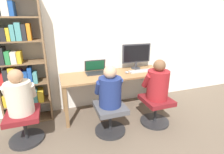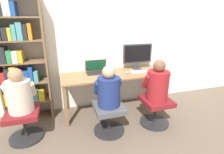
{
  "view_description": "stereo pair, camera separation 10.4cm",
  "coord_description": "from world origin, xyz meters",
  "px_view_note": "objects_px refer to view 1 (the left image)",
  "views": [
    {
      "loc": [
        -0.99,
        -2.41,
        1.64
      ],
      "look_at": [
        -0.1,
        0.16,
        0.71
      ],
      "focal_mm": 28.0,
      "sensor_mm": 36.0,
      "label": 1
    },
    {
      "loc": [
        -0.89,
        -2.44,
        1.64
      ],
      "look_at": [
        -0.1,
        0.16,
        0.71
      ],
      "focal_mm": 28.0,
      "sensor_mm": 36.0,
      "label": 2
    }
  ],
  "objects_px": {
    "person_at_monitor": "(158,83)",
    "person_at_laptop": "(110,89)",
    "laptop": "(96,70)",
    "office_chair_side": "(24,124)",
    "office_chair_left": "(156,108)",
    "office_chair_right": "(110,116)",
    "person_near_shelf": "(19,95)",
    "desktop_monitor": "(136,55)",
    "bookshelf": "(18,67)",
    "keyboard": "(141,71)"
  },
  "relations": [
    {
      "from": "office_chair_left",
      "to": "person_at_laptop",
      "type": "relative_size",
      "value": 0.79
    },
    {
      "from": "keyboard",
      "to": "office_chair_left",
      "type": "xyz_separation_m",
      "value": [
        0.0,
        -0.56,
        -0.46
      ]
    },
    {
      "from": "office_chair_left",
      "to": "office_chair_side",
      "type": "bearing_deg",
      "value": 173.83
    },
    {
      "from": "office_chair_right",
      "to": "office_chair_side",
      "type": "distance_m",
      "value": 1.19
    },
    {
      "from": "laptop",
      "to": "person_at_laptop",
      "type": "height_order",
      "value": "person_at_laptop"
    },
    {
      "from": "desktop_monitor",
      "to": "office_chair_side",
      "type": "xyz_separation_m",
      "value": [
        -1.95,
        -0.56,
        -0.71
      ]
    },
    {
      "from": "office_chair_right",
      "to": "office_chair_side",
      "type": "height_order",
      "value": "same"
    },
    {
      "from": "person_at_laptop",
      "to": "laptop",
      "type": "bearing_deg",
      "value": 90.77
    },
    {
      "from": "person_at_monitor",
      "to": "desktop_monitor",
      "type": "bearing_deg",
      "value": 89.22
    },
    {
      "from": "person_near_shelf",
      "to": "desktop_monitor",
      "type": "bearing_deg",
      "value": 16.01
    },
    {
      "from": "person_at_monitor",
      "to": "laptop",
      "type": "bearing_deg",
      "value": 136.24
    },
    {
      "from": "bookshelf",
      "to": "desktop_monitor",
      "type": "bearing_deg",
      "value": 0.95
    },
    {
      "from": "keyboard",
      "to": "bookshelf",
      "type": "xyz_separation_m",
      "value": [
        -1.99,
        0.18,
        0.22
      ]
    },
    {
      "from": "person_near_shelf",
      "to": "person_at_laptop",
      "type": "bearing_deg",
      "value": -9.35
    },
    {
      "from": "person_near_shelf",
      "to": "person_at_monitor",
      "type": "bearing_deg",
      "value": -6.16
    },
    {
      "from": "bookshelf",
      "to": "office_chair_side",
      "type": "xyz_separation_m",
      "value": [
        0.05,
        -0.53,
        -0.68
      ]
    },
    {
      "from": "office_chair_right",
      "to": "person_near_shelf",
      "type": "relative_size",
      "value": 0.78
    },
    {
      "from": "office_chair_left",
      "to": "person_near_shelf",
      "type": "relative_size",
      "value": 0.78
    },
    {
      "from": "keyboard",
      "to": "office_chair_side",
      "type": "height_order",
      "value": "keyboard"
    },
    {
      "from": "desktop_monitor",
      "to": "office_chair_right",
      "type": "bearing_deg",
      "value": -135.71
    },
    {
      "from": "person_at_monitor",
      "to": "office_chair_side",
      "type": "relative_size",
      "value": 1.32
    },
    {
      "from": "desktop_monitor",
      "to": "person_at_laptop",
      "type": "height_order",
      "value": "desktop_monitor"
    },
    {
      "from": "keyboard",
      "to": "office_chair_left",
      "type": "height_order",
      "value": "keyboard"
    },
    {
      "from": "laptop",
      "to": "person_at_monitor",
      "type": "distance_m",
      "value": 1.07
    },
    {
      "from": "desktop_monitor",
      "to": "office_chair_side",
      "type": "distance_m",
      "value": 2.15
    },
    {
      "from": "keyboard",
      "to": "office_chair_right",
      "type": "bearing_deg",
      "value": -144.59
    },
    {
      "from": "laptop",
      "to": "person_at_monitor",
      "type": "height_order",
      "value": "person_at_monitor"
    },
    {
      "from": "office_chair_right",
      "to": "bookshelf",
      "type": "relative_size",
      "value": 0.24
    },
    {
      "from": "bookshelf",
      "to": "office_chair_side",
      "type": "relative_size",
      "value": 4.24
    },
    {
      "from": "office_chair_right",
      "to": "person_at_laptop",
      "type": "xyz_separation_m",
      "value": [
        0.0,
        0.0,
        0.42
      ]
    },
    {
      "from": "desktop_monitor",
      "to": "office_chair_left",
      "type": "relative_size",
      "value": 1.21
    },
    {
      "from": "office_chair_left",
      "to": "bookshelf",
      "type": "bearing_deg",
      "value": 159.62
    },
    {
      "from": "keyboard",
      "to": "person_at_monitor",
      "type": "distance_m",
      "value": 0.56
    },
    {
      "from": "laptop",
      "to": "keyboard",
      "type": "distance_m",
      "value": 0.8
    },
    {
      "from": "laptop",
      "to": "keyboard",
      "type": "xyz_separation_m",
      "value": [
        0.77,
        -0.19,
        -0.03
      ]
    },
    {
      "from": "office_chair_left",
      "to": "person_at_monitor",
      "type": "relative_size",
      "value": 0.75
    },
    {
      "from": "office_chair_side",
      "to": "person_near_shelf",
      "type": "height_order",
      "value": "person_near_shelf"
    },
    {
      "from": "office_chair_side",
      "to": "person_near_shelf",
      "type": "xyz_separation_m",
      "value": [
        -0.0,
        0.0,
        0.43
      ]
    },
    {
      "from": "person_at_monitor",
      "to": "person_at_laptop",
      "type": "bearing_deg",
      "value": 178.81
    },
    {
      "from": "keyboard",
      "to": "bookshelf",
      "type": "distance_m",
      "value": 2.01
    },
    {
      "from": "person_at_monitor",
      "to": "office_chair_side",
      "type": "height_order",
      "value": "person_at_monitor"
    },
    {
      "from": "keyboard",
      "to": "office_chair_side",
      "type": "relative_size",
      "value": 0.91
    },
    {
      "from": "person_at_monitor",
      "to": "person_at_laptop",
      "type": "height_order",
      "value": "person_at_monitor"
    },
    {
      "from": "office_chair_side",
      "to": "bookshelf",
      "type": "bearing_deg",
      "value": 95.68
    },
    {
      "from": "office_chair_side",
      "to": "person_near_shelf",
      "type": "relative_size",
      "value": 0.78
    },
    {
      "from": "desktop_monitor",
      "to": "person_near_shelf",
      "type": "distance_m",
      "value": 2.04
    },
    {
      "from": "office_chair_left",
      "to": "office_chair_side",
      "type": "relative_size",
      "value": 1.0
    },
    {
      "from": "office_chair_left",
      "to": "office_chair_right",
      "type": "distance_m",
      "value": 0.76
    },
    {
      "from": "laptop",
      "to": "office_chair_side",
      "type": "xyz_separation_m",
      "value": [
        -1.16,
        -0.54,
        -0.5
      ]
    },
    {
      "from": "desktop_monitor",
      "to": "bookshelf",
      "type": "bearing_deg",
      "value": -179.05
    }
  ]
}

